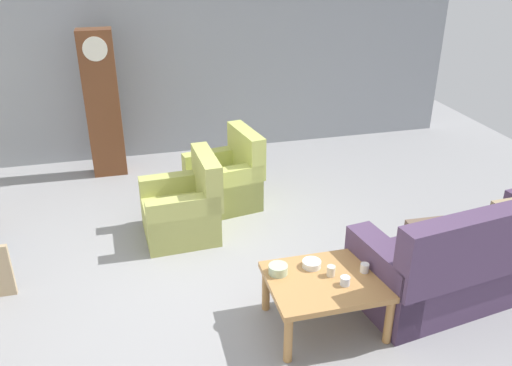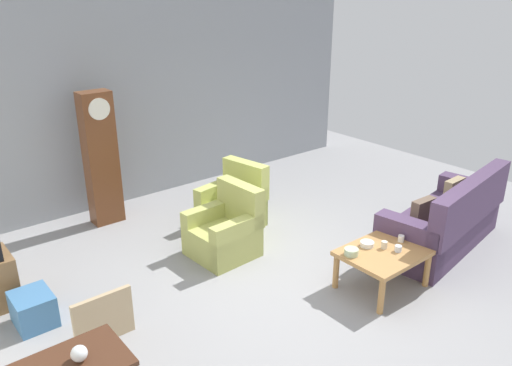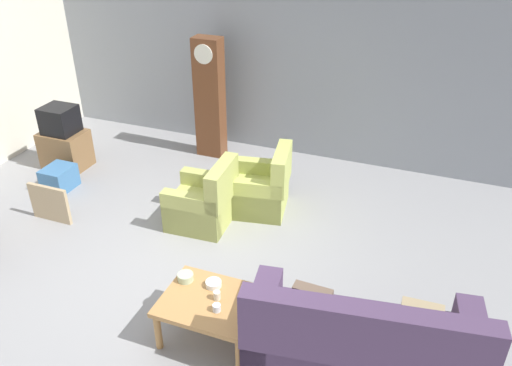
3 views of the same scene
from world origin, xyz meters
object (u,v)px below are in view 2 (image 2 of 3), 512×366
at_px(armchair_olive_near, 225,233).
at_px(bowl_shallow_green, 351,252).
at_px(cup_cream_tall, 384,245).
at_px(framed_picture_leaning, 104,318).
at_px(glass_dome_cloche, 79,354).
at_px(cup_white_porcelain, 401,239).
at_px(coffee_table_wood, 383,256).
at_px(couch_floral, 445,222).
at_px(armchair_olive_far, 233,206).
at_px(cup_blue_rimmed, 398,249).
at_px(grandfather_clock, 101,159).
at_px(storage_box_blue, 33,309).
at_px(bowl_white_stacked, 367,244).

relative_size(armchair_olive_near, bowl_shallow_green, 5.69).
bearing_deg(cup_cream_tall, framed_picture_leaning, 160.03).
distance_m(glass_dome_cloche, cup_white_porcelain, 3.83).
bearing_deg(coffee_table_wood, glass_dome_cloche, 178.85).
relative_size(couch_floral, armchair_olive_far, 2.40).
bearing_deg(cup_blue_rimmed, glass_dome_cloche, 177.13).
bearing_deg(grandfather_clock, bowl_shallow_green, -68.69).
bearing_deg(bowl_shallow_green, armchair_olive_far, 90.01).
height_order(grandfather_clock, glass_dome_cloche, grandfather_clock).
height_order(armchair_olive_far, glass_dome_cloche, armchair_olive_far).
distance_m(framed_picture_leaning, cup_blue_rimmed, 3.26).
bearing_deg(cup_white_porcelain, bowl_shallow_green, 167.30).
height_order(storage_box_blue, cup_white_porcelain, cup_white_porcelain).
distance_m(armchair_olive_near, grandfather_clock, 2.18).
bearing_deg(grandfather_clock, armchair_olive_near, -67.69).
xyz_separation_m(framed_picture_leaning, storage_box_blue, (-0.46, 0.73, -0.09)).
distance_m(couch_floral, armchair_olive_far, 2.92).
distance_m(armchair_olive_near, bowl_white_stacked, 1.83).
xyz_separation_m(storage_box_blue, cup_white_porcelain, (3.70, -1.82, 0.34)).
bearing_deg(grandfather_clock, armchair_olive_far, -43.67).
distance_m(glass_dome_cloche, cup_cream_tall, 3.54).
bearing_deg(cup_blue_rimmed, grandfather_clock, 115.91).
distance_m(couch_floral, cup_cream_tall, 1.41).
bearing_deg(cup_cream_tall, coffee_table_wood, -143.64).
relative_size(grandfather_clock, cup_white_porcelain, 25.41).
bearing_deg(glass_dome_cloche, couch_floral, 0.35).
height_order(glass_dome_cloche, bowl_shallow_green, glass_dome_cloche).
xyz_separation_m(grandfather_clock, bowl_shallow_green, (1.38, -3.53, -0.47)).
xyz_separation_m(grandfather_clock, framed_picture_leaning, (-1.16, -2.59, -0.72)).
xyz_separation_m(coffee_table_wood, bowl_white_stacked, (-0.06, 0.19, 0.10)).
distance_m(cup_cream_tall, bowl_white_stacked, 0.19).
height_order(coffee_table_wood, cup_cream_tall, cup_cream_tall).
distance_m(armchair_olive_near, glass_dome_cloche, 3.09).
bearing_deg(armchair_olive_near, cup_blue_rimmed, -60.64).
bearing_deg(glass_dome_cloche, coffee_table_wood, -1.15).
xyz_separation_m(framed_picture_leaning, bowl_white_stacked, (2.84, -0.92, 0.24)).
relative_size(glass_dome_cloche, cup_cream_tall, 1.40).
height_order(storage_box_blue, bowl_white_stacked, bowl_white_stacked).
relative_size(cup_white_porcelain, bowl_shallow_green, 0.48).
bearing_deg(cup_white_porcelain, bowl_white_stacked, 156.00).
bearing_deg(cup_white_porcelain, armchair_olive_near, 126.16).
relative_size(glass_dome_cloche, cup_blue_rimmed, 1.54).
bearing_deg(cup_white_porcelain, cup_blue_rimmed, -151.21).
relative_size(storage_box_blue, glass_dome_cloche, 3.69).
bearing_deg(coffee_table_wood, armchair_olive_near, 118.10).
xyz_separation_m(coffee_table_wood, cup_blue_rimmed, (0.11, -0.11, 0.10)).
xyz_separation_m(cup_blue_rimmed, bowl_white_stacked, (-0.17, 0.30, -0.01)).
xyz_separation_m(couch_floral, grandfather_clock, (-3.19, 3.60, 0.63)).
distance_m(armchair_olive_far, cup_blue_rimmed, 2.55).
relative_size(grandfather_clock, bowl_shallow_green, 12.09).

